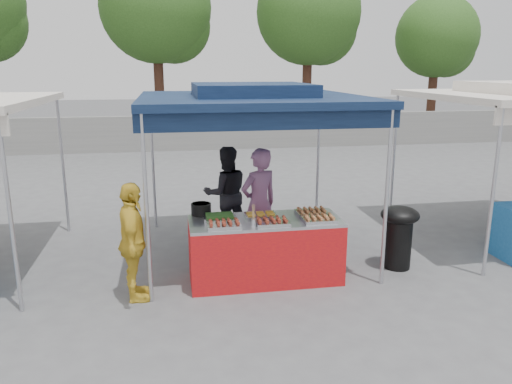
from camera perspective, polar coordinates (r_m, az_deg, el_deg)
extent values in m
plane|color=#565759|center=(6.97, 0.87, -9.60)|extent=(80.00, 80.00, 0.00)
cube|color=gray|center=(17.45, -5.96, 6.78)|extent=(40.00, 0.25, 1.20)
cylinder|color=#B4B5BB|center=(6.01, -12.38, -2.20)|extent=(0.05, 0.05, 2.30)
cylinder|color=#B4B5BB|center=(6.58, 14.68, -0.90)|extent=(0.05, 0.05, 2.30)
cylinder|color=#B4B5BB|center=(8.93, -11.69, 3.15)|extent=(0.05, 0.05, 2.30)
cylinder|color=#B4B5BB|center=(9.32, 7.09, 3.79)|extent=(0.05, 0.05, 2.30)
cube|color=#0F1F3E|center=(7.38, -0.55, 10.60)|extent=(3.20, 3.20, 0.10)
cube|color=#0F1F3E|center=(7.37, -0.55, 11.60)|extent=(1.65, 1.65, 0.18)
cube|color=#0F1F3E|center=(5.92, 1.86, 8.26)|extent=(3.20, 0.04, 0.25)
cylinder|color=#B4B5BB|center=(6.26, -26.23, -2.69)|extent=(0.05, 0.05, 2.30)
cylinder|color=#B4B5BB|center=(9.10, -21.18, 2.69)|extent=(0.05, 0.05, 2.30)
cylinder|color=#B4B5BB|center=(7.33, 25.42, -0.32)|extent=(0.05, 0.05, 2.30)
cylinder|color=#B4B5BB|center=(9.86, 15.48, 3.95)|extent=(0.05, 0.05, 2.30)
cylinder|color=#3E2218|center=(19.48, -11.02, 12.12)|extent=(0.36, 0.36, 4.42)
sphere|color=#305A1E|center=(19.59, -11.41, 20.07)|extent=(4.04, 4.04, 4.04)
sphere|color=#305A1E|center=(19.73, -9.47, 18.27)|extent=(2.78, 2.78, 2.78)
cylinder|color=#3E2218|center=(20.08, 5.83, 12.22)|extent=(0.36, 0.36, 4.33)
sphere|color=#305A1E|center=(20.17, 6.03, 19.79)|extent=(3.96, 3.96, 3.96)
sphere|color=#305A1E|center=(20.48, 7.52, 17.93)|extent=(2.72, 2.72, 2.72)
cylinder|color=#3E2218|center=(22.36, 19.48, 10.75)|extent=(0.36, 0.36, 3.60)
sphere|color=#305A1E|center=(22.37, 19.96, 16.40)|extent=(3.29, 3.29, 3.29)
sphere|color=#305A1E|center=(22.82, 20.95, 14.96)|extent=(2.26, 2.26, 2.26)
cube|color=red|center=(6.72, 1.04, -6.78)|extent=(2.00, 0.80, 0.81)
cube|color=#B4B5BB|center=(6.59, 1.06, -3.32)|extent=(2.00, 0.80, 0.04)
cube|color=silver|center=(6.26, -3.70, -3.84)|extent=(0.42, 0.30, 0.05)
cube|color=maroon|center=(6.25, -3.70, -3.52)|extent=(0.35, 0.25, 0.02)
cube|color=silver|center=(6.36, 1.88, -3.55)|extent=(0.42, 0.30, 0.05)
cube|color=maroon|center=(6.34, 1.88, -3.23)|extent=(0.35, 0.25, 0.02)
cube|color=silver|center=(6.52, 7.19, -3.19)|extent=(0.42, 0.30, 0.05)
cube|color=#A86639|center=(6.51, 7.20, -2.88)|extent=(0.35, 0.25, 0.02)
cube|color=silver|center=(6.57, -4.17, -2.99)|extent=(0.42, 0.30, 0.05)
cube|color=#28541C|center=(6.56, -4.18, -2.68)|extent=(0.35, 0.25, 0.02)
cube|color=silver|center=(6.65, 0.51, -2.74)|extent=(0.42, 0.30, 0.05)
cube|color=gold|center=(6.64, 0.51, -2.43)|extent=(0.35, 0.25, 0.02)
cube|color=silver|center=(6.82, 6.40, -2.39)|extent=(0.42, 0.30, 0.05)
cube|color=#A86639|center=(6.81, 6.41, -2.09)|extent=(0.35, 0.25, 0.02)
cylinder|color=black|center=(6.81, -6.29, -1.95)|extent=(0.27, 0.27, 0.16)
cylinder|color=#B4B5BB|center=(6.29, -0.27, -3.53)|extent=(0.07, 0.07, 0.09)
cylinder|color=black|center=(7.42, 15.93, -5.64)|extent=(0.38, 0.38, 0.73)
ellipsoid|color=black|center=(7.29, 16.15, -2.49)|extent=(0.54, 0.54, 0.24)
cube|color=#133B9C|center=(7.44, -2.01, -6.71)|extent=(0.53, 0.37, 0.32)
cube|color=#133B9C|center=(7.50, 1.33, -6.72)|extent=(0.45, 0.32, 0.27)
cube|color=#133B9C|center=(7.41, 1.35, -4.79)|extent=(0.44, 0.31, 0.26)
imported|color=#84547C|center=(7.32, 0.35, -1.44)|extent=(0.72, 0.62, 1.68)
imported|color=black|center=(8.22, -3.42, -0.16)|extent=(0.82, 0.67, 1.56)
imported|color=gold|center=(6.23, -13.89, -5.62)|extent=(0.42, 0.89, 1.48)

